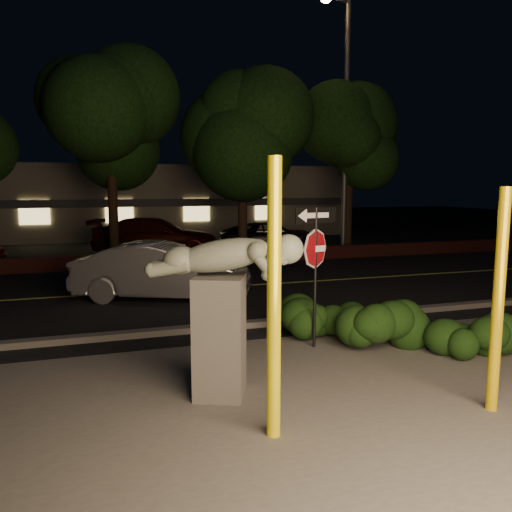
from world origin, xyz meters
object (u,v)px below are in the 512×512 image
Objects in this scene: yellow_pole_left at (274,301)px; signpost at (316,249)px; parked_car_darkred at (156,236)px; streetlight at (342,105)px; sculpture at (222,298)px; parked_car_dark at (273,237)px; yellow_pole_right at (498,302)px; silver_sedan at (163,271)px.

yellow_pole_left is 1.27× the size of signpost.
yellow_pole_left reaches higher than parked_car_darkred.
sculpture is at bearing -140.18° from streetlight.
parked_car_darkred is (0.78, 14.93, -0.61)m from sculpture.
streetlight is at bearing 60.40° from yellow_pole_left.
signpost is 13.52m from parked_car_darkred.
parked_car_dark is (-2.56, 1.30, -5.57)m from streetlight.
yellow_pole_right is 0.65× the size of silver_sedan.
streetlight is at bearing 49.05° from signpost.
parked_car_darkred is at bearing 98.22° from yellow_pole_right.
yellow_pole_left is at bearing 175.65° from yellow_pole_right.
parked_car_darkred is 5.06m from parked_car_dark.
sculpture is at bearing 155.02° from yellow_pole_right.
parked_car_dark is (5.02, -0.66, -0.12)m from parked_car_darkred.
sculpture is 15.43m from parked_car_dark.
yellow_pole_right reaches higher than sculpture.
streetlight is (8.08, 14.22, 4.64)m from yellow_pole_left.
signpost is at bearing 57.65° from yellow_pole_left.
signpost is 13.83m from streetlight.
signpost is at bearing 110.57° from yellow_pole_right.
yellow_pole_left is 3.27m from signpost.
yellow_pole_right is 3.20m from signpost.
parked_car_dark is at bearing 70.43° from yellow_pole_left.
streetlight reaches higher than parked_car_darkred.
yellow_pole_left is 0.68× the size of parked_car_dark.
parked_car_darkred is (0.50, 16.18, -0.81)m from yellow_pole_left.
yellow_pole_right is 3.47m from sculpture.
streetlight is 12.08m from silver_sedan.
signpost reaches higher than parked_car_dark.
yellow_pole_left is at bearing -155.50° from silver_sedan.
yellow_pole_left is 0.72× the size of silver_sedan.
signpost is at bearing -134.31° from silver_sedan.
sculpture is at bearing -155.34° from signpost.
yellow_pole_right is 16.58m from parked_car_darkred.
silver_sedan is (-8.38, -6.75, -5.50)m from streetlight.
parked_car_dark is (5.82, 8.05, -0.07)m from silver_sedan.
yellow_pole_left is 7.53m from silver_sedan.
sculpture is at bearing 102.64° from yellow_pole_left.
signpost is 2.56m from sculpture.
signpost is 0.47× the size of parked_car_darkred.
yellow_pole_right reaches higher than parked_car_darkred.
yellow_pole_left reaches higher than signpost.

